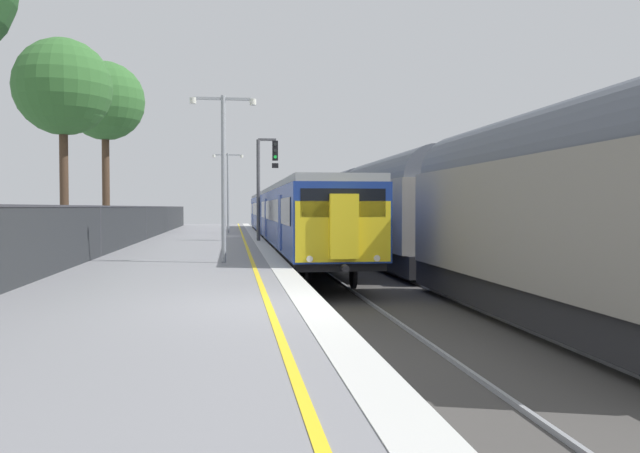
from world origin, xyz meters
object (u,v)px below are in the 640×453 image
(freight_train_adjacent_track, at_px, (362,208))
(platform_lamp_mid, at_px, (223,163))
(signal_gantry, at_px, (264,177))
(platform_lamp_far, at_px, (228,186))
(commuter_train_at_platform, at_px, (285,215))
(background_tree_right, at_px, (65,91))
(background_tree_centre, at_px, (107,104))

(freight_train_adjacent_track, relative_size, platform_lamp_mid, 10.78)
(signal_gantry, height_order, platform_lamp_far, platform_lamp_far)
(platform_lamp_mid, bearing_deg, freight_train_adjacent_track, 63.48)
(commuter_train_at_platform, bearing_deg, platform_lamp_mid, -100.78)
(commuter_train_at_platform, height_order, freight_train_adjacent_track, freight_train_adjacent_track)
(freight_train_adjacent_track, distance_m, platform_lamp_far, 10.83)
(freight_train_adjacent_track, bearing_deg, commuter_train_at_platform, 145.61)
(freight_train_adjacent_track, relative_size, background_tree_right, 7.11)
(commuter_train_at_platform, height_order, background_tree_centre, background_tree_centre)
(freight_train_adjacent_track, xyz_separation_m, platform_lamp_far, (-7.32, 7.85, 1.45))
(commuter_train_at_platform, xyz_separation_m, platform_lamp_mid, (-3.32, -17.41, 1.78))
(platform_lamp_far, bearing_deg, commuter_train_at_platform, -57.03)
(commuter_train_at_platform, distance_m, platform_lamp_mid, 17.81)
(signal_gantry, height_order, background_tree_right, background_tree_right)
(platform_lamp_far, distance_m, background_tree_centre, 11.53)
(signal_gantry, distance_m, platform_lamp_far, 10.13)
(signal_gantry, xyz_separation_m, platform_lamp_mid, (-1.84, -12.56, -0.17))
(signal_gantry, bearing_deg, background_tree_right, -132.14)
(freight_train_adjacent_track, height_order, platform_lamp_far, platform_lamp_far)
(platform_lamp_far, bearing_deg, background_tree_centre, -122.78)
(commuter_train_at_platform, relative_size, background_tree_right, 5.16)
(commuter_train_at_platform, bearing_deg, freight_train_adjacent_track, -34.39)
(platform_lamp_far, height_order, background_tree_centre, background_tree_centre)
(commuter_train_at_platform, xyz_separation_m, background_tree_right, (-8.96, -13.12, 4.59))
(freight_train_adjacent_track, height_order, signal_gantry, signal_gantry)
(freight_train_adjacent_track, bearing_deg, platform_lamp_mid, -116.52)
(commuter_train_at_platform, height_order, background_tree_right, background_tree_right)
(commuter_train_at_platform, xyz_separation_m, platform_lamp_far, (-3.32, 5.11, 1.84))
(platform_lamp_far, xyz_separation_m, background_tree_right, (-5.65, -18.23, 2.76))
(signal_gantry, distance_m, background_tree_centre, 8.58)
(freight_train_adjacent_track, height_order, background_tree_centre, background_tree_centre)
(signal_gantry, bearing_deg, platform_lamp_mid, -98.32)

